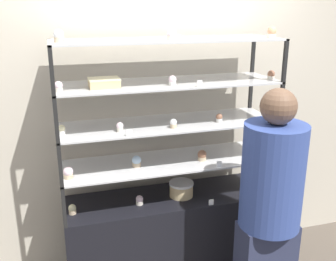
% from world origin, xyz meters
% --- Properties ---
extents(back_wall, '(8.00, 0.05, 2.60)m').
position_xyz_m(back_wall, '(0.00, 0.38, 1.30)').
color(back_wall, beige).
rests_on(back_wall, ground_plane).
extents(display_base, '(1.53, 0.47, 0.74)m').
position_xyz_m(display_base, '(0.00, 0.00, 0.37)').
color(display_base, black).
rests_on(display_base, ground_plane).
extents(display_riser_lower, '(1.53, 0.47, 0.29)m').
position_xyz_m(display_riser_lower, '(0.00, 0.00, 1.01)').
color(display_riser_lower, black).
rests_on(display_riser_lower, display_base).
extents(display_riser_middle, '(1.53, 0.47, 0.29)m').
position_xyz_m(display_riser_middle, '(0.00, 0.00, 1.30)').
color(display_riser_middle, black).
rests_on(display_riser_middle, display_riser_lower).
extents(display_riser_upper, '(1.53, 0.47, 0.29)m').
position_xyz_m(display_riser_upper, '(0.00, 0.00, 1.59)').
color(display_riser_upper, black).
rests_on(display_riser_upper, display_riser_middle).
extents(display_riser_top, '(1.53, 0.47, 0.29)m').
position_xyz_m(display_riser_top, '(0.00, 0.00, 1.88)').
color(display_riser_top, black).
rests_on(display_riser_top, display_riser_upper).
extents(layer_cake_centerpiece, '(0.18, 0.18, 0.11)m').
position_xyz_m(layer_cake_centerpiece, '(0.10, -0.02, 0.80)').
color(layer_cake_centerpiece, '#DBBC84').
rests_on(layer_cake_centerpiece, display_base).
extents(sheet_cake_frosted, '(0.19, 0.15, 0.06)m').
position_xyz_m(sheet_cake_frosted, '(-0.44, -0.05, 1.64)').
color(sheet_cake_frosted, '#DBBC84').
rests_on(sheet_cake_frosted, display_riser_upper).
extents(cupcake_0, '(0.05, 0.05, 0.07)m').
position_xyz_m(cupcake_0, '(-0.70, -0.06, 0.77)').
color(cupcake_0, '#CCB28C').
rests_on(cupcake_0, display_base).
extents(cupcake_1, '(0.05, 0.05, 0.07)m').
position_xyz_m(cupcake_1, '(-0.23, -0.06, 0.77)').
color(cupcake_1, beige).
rests_on(cupcake_1, display_base).
extents(cupcake_2, '(0.05, 0.05, 0.07)m').
position_xyz_m(cupcake_2, '(0.70, -0.05, 0.77)').
color(cupcake_2, white).
rests_on(cupcake_2, display_base).
extents(price_tag_0, '(0.04, 0.00, 0.04)m').
position_xyz_m(price_tag_0, '(0.26, -0.21, 0.76)').
color(price_tag_0, white).
rests_on(price_tag_0, display_base).
extents(cupcake_3, '(0.06, 0.06, 0.08)m').
position_xyz_m(cupcake_3, '(-0.71, -0.10, 1.07)').
color(cupcake_3, '#CCB28C').
rests_on(cupcake_3, display_riser_lower).
extents(cupcake_4, '(0.06, 0.06, 0.08)m').
position_xyz_m(cupcake_4, '(-0.24, -0.04, 1.07)').
color(cupcake_4, '#CCB28C').
rests_on(cupcake_4, display_riser_lower).
extents(cupcake_5, '(0.06, 0.06, 0.08)m').
position_xyz_m(cupcake_5, '(0.24, -0.06, 1.07)').
color(cupcake_5, '#CCB28C').
rests_on(cupcake_5, display_riser_lower).
extents(cupcake_6, '(0.06, 0.06, 0.08)m').
position_xyz_m(cupcake_6, '(0.69, -0.07, 1.07)').
color(cupcake_6, '#CCB28C').
rests_on(cupcake_6, display_riser_lower).
extents(price_tag_1, '(0.04, 0.00, 0.04)m').
position_xyz_m(price_tag_1, '(0.31, -0.21, 1.05)').
color(price_tag_1, white).
rests_on(price_tag_1, display_riser_lower).
extents(cupcake_7, '(0.05, 0.05, 0.06)m').
position_xyz_m(cupcake_7, '(-0.73, -0.06, 1.35)').
color(cupcake_7, white).
rests_on(cupcake_7, display_riser_middle).
extents(cupcake_8, '(0.05, 0.05, 0.06)m').
position_xyz_m(cupcake_8, '(-0.36, -0.11, 1.35)').
color(cupcake_8, beige).
rests_on(cupcake_8, display_riser_middle).
extents(cupcake_9, '(0.05, 0.05, 0.06)m').
position_xyz_m(cupcake_9, '(0.00, -0.13, 1.35)').
color(cupcake_9, '#CCB28C').
rests_on(cupcake_9, display_riser_middle).
extents(cupcake_10, '(0.05, 0.05, 0.06)m').
position_xyz_m(cupcake_10, '(0.35, -0.09, 1.35)').
color(cupcake_10, white).
rests_on(cupcake_10, display_riser_middle).
extents(cupcake_11, '(0.05, 0.05, 0.06)m').
position_xyz_m(cupcake_11, '(0.72, -0.10, 1.35)').
color(cupcake_11, '#CCB28C').
rests_on(cupcake_11, display_riser_middle).
extents(price_tag_2, '(0.04, 0.00, 0.04)m').
position_xyz_m(price_tag_2, '(-0.32, -0.21, 1.34)').
color(price_tag_2, white).
rests_on(price_tag_2, display_riser_middle).
extents(cupcake_12, '(0.05, 0.05, 0.07)m').
position_xyz_m(cupcake_12, '(-0.72, -0.12, 1.64)').
color(cupcake_12, beige).
rests_on(cupcake_12, display_riser_upper).
extents(cupcake_13, '(0.05, 0.05, 0.07)m').
position_xyz_m(cupcake_13, '(-0.01, -0.12, 1.64)').
color(cupcake_13, white).
rests_on(cupcake_13, display_riser_upper).
extents(cupcake_14, '(0.05, 0.05, 0.07)m').
position_xyz_m(cupcake_14, '(0.72, -0.11, 1.64)').
color(cupcake_14, beige).
rests_on(cupcake_14, display_riser_upper).
extents(price_tag_3, '(0.04, 0.00, 0.04)m').
position_xyz_m(price_tag_3, '(0.15, -0.21, 1.63)').
color(price_tag_3, white).
rests_on(price_tag_3, display_riser_upper).
extents(cupcake_15, '(0.06, 0.06, 0.08)m').
position_xyz_m(cupcake_15, '(-0.70, -0.04, 1.93)').
color(cupcake_15, '#CCB28C').
rests_on(cupcake_15, display_riser_top).
extents(cupcake_16, '(0.06, 0.06, 0.08)m').
position_xyz_m(cupcake_16, '(-0.00, -0.08, 1.93)').
color(cupcake_16, beige).
rests_on(cupcake_16, display_riser_top).
extents(cupcake_17, '(0.06, 0.06, 0.08)m').
position_xyz_m(cupcake_17, '(0.69, -0.13, 1.93)').
color(cupcake_17, beige).
rests_on(cupcake_17, display_riser_top).
extents(price_tag_4, '(0.04, 0.00, 0.04)m').
position_xyz_m(price_tag_4, '(-0.00, -0.21, 1.92)').
color(price_tag_4, white).
rests_on(price_tag_4, display_riser_top).
extents(customer_figure, '(0.39, 0.39, 1.65)m').
position_xyz_m(customer_figure, '(0.49, -0.60, 0.88)').
color(customer_figure, '#282D47').
rests_on(customer_figure, ground_plane).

